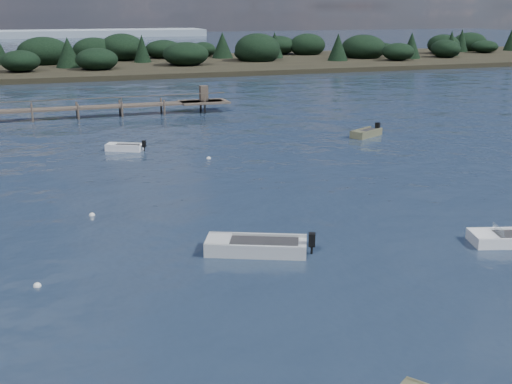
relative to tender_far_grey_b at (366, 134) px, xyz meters
name	(u,v)px	position (x,y,z in m)	size (l,w,h in m)	color
ground	(147,98)	(-13.64, 29.70, -0.17)	(400.00, 400.00, 0.00)	#152031
tender_far_grey_b	(366,134)	(0.00, 0.00, 0.00)	(3.48, 2.64, 1.22)	olive
tender_far_white	(125,149)	(-20.30, 1.10, -0.02)	(3.06, 2.25, 1.06)	white
dinghy_mid_grey	(256,249)	(-17.69, -22.28, 0.00)	(4.92, 3.39, 1.24)	#ADB2B4
buoy_c	(37,286)	(-27.11, -22.90, -0.17)	(0.32, 0.32, 0.32)	silver
buoy_e	(209,159)	(-14.89, -3.65, -0.17)	(0.32, 0.32, 0.32)	silver
buoy_extra_a	(92,216)	(-24.20, -14.43, -0.17)	(0.32, 0.32, 0.32)	silver
far_headland	(242,54)	(11.36, 69.70, 1.79)	(190.00, 40.00, 5.80)	black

